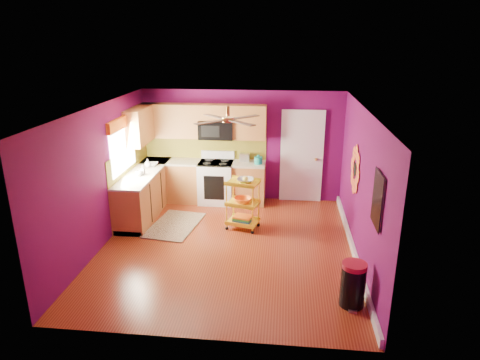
# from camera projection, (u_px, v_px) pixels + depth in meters

# --- Properties ---
(ground) EXTENTS (5.00, 5.00, 0.00)m
(ground) POSITION_uv_depth(u_px,v_px,m) (228.00, 247.00, 7.73)
(ground) COLOR maroon
(ground) RESTS_ON ground
(room_envelope) EXTENTS (4.54, 5.04, 2.52)m
(room_envelope) POSITION_uv_depth(u_px,v_px,m) (228.00, 160.00, 7.20)
(room_envelope) COLOR #5D0A4D
(room_envelope) RESTS_ON ground
(lower_cabinets) EXTENTS (2.81, 2.31, 0.94)m
(lower_cabinets) POSITION_uv_depth(u_px,v_px,m) (178.00, 188.00, 9.44)
(lower_cabinets) COLOR #975A29
(lower_cabinets) RESTS_ON ground
(electric_range) EXTENTS (0.76, 0.66, 1.13)m
(electric_range) POSITION_uv_depth(u_px,v_px,m) (216.00, 182.00, 9.68)
(electric_range) COLOR white
(electric_range) RESTS_ON ground
(upper_cabinetry) EXTENTS (2.80, 2.30, 1.26)m
(upper_cabinetry) POSITION_uv_depth(u_px,v_px,m) (184.00, 124.00, 9.32)
(upper_cabinetry) COLOR #975A29
(upper_cabinetry) RESTS_ON ground
(left_window) EXTENTS (0.08, 1.35, 1.08)m
(left_window) POSITION_uv_depth(u_px,v_px,m) (122.00, 137.00, 8.39)
(left_window) COLOR white
(left_window) RESTS_ON ground
(panel_door) EXTENTS (0.95, 0.11, 2.15)m
(panel_door) POSITION_uv_depth(u_px,v_px,m) (302.00, 157.00, 9.59)
(panel_door) COLOR white
(panel_door) RESTS_ON ground
(right_wall_art) EXTENTS (0.04, 2.74, 1.04)m
(right_wall_art) POSITION_uv_depth(u_px,v_px,m) (364.00, 181.00, 6.72)
(right_wall_art) COLOR black
(right_wall_art) RESTS_ON ground
(ceiling_fan) EXTENTS (1.01, 1.01, 0.26)m
(ceiling_fan) POSITION_uv_depth(u_px,v_px,m) (228.00, 119.00, 7.18)
(ceiling_fan) COLOR #BF8C3F
(ceiling_fan) RESTS_ON ground
(shag_rug) EXTENTS (1.04, 1.50, 0.02)m
(shag_rug) POSITION_uv_depth(u_px,v_px,m) (175.00, 225.00, 8.58)
(shag_rug) COLOR black
(shag_rug) RESTS_ON ground
(rolling_cart) EXTENTS (0.69, 0.57, 1.08)m
(rolling_cart) POSITION_uv_depth(u_px,v_px,m) (243.00, 202.00, 8.30)
(rolling_cart) COLOR yellow
(rolling_cart) RESTS_ON ground
(trash_can) EXTENTS (0.39, 0.41, 0.66)m
(trash_can) POSITION_uv_depth(u_px,v_px,m) (353.00, 284.00, 5.96)
(trash_can) COLOR black
(trash_can) RESTS_ON ground
(teal_kettle) EXTENTS (0.18, 0.18, 0.21)m
(teal_kettle) POSITION_uv_depth(u_px,v_px,m) (258.00, 160.00, 9.38)
(teal_kettle) COLOR #139183
(teal_kettle) RESTS_ON lower_cabinets
(toaster) EXTENTS (0.22, 0.15, 0.18)m
(toaster) POSITION_uv_depth(u_px,v_px,m) (245.00, 157.00, 9.58)
(toaster) COLOR beige
(toaster) RESTS_ON lower_cabinets
(soap_bottle_a) EXTENTS (0.09, 0.09, 0.19)m
(soap_bottle_a) POSITION_uv_depth(u_px,v_px,m) (143.00, 170.00, 8.65)
(soap_bottle_a) COLOR #EA3F72
(soap_bottle_a) RESTS_ON lower_cabinets
(soap_bottle_b) EXTENTS (0.14, 0.14, 0.18)m
(soap_bottle_b) POSITION_uv_depth(u_px,v_px,m) (148.00, 163.00, 9.15)
(soap_bottle_b) COLOR white
(soap_bottle_b) RESTS_ON lower_cabinets
(counter_dish) EXTENTS (0.24, 0.24, 0.06)m
(counter_dish) POSITION_uv_depth(u_px,v_px,m) (152.00, 164.00, 9.27)
(counter_dish) COLOR white
(counter_dish) RESTS_ON lower_cabinets
(counter_cup) EXTENTS (0.14, 0.14, 0.11)m
(counter_cup) POSITION_uv_depth(u_px,v_px,m) (139.00, 173.00, 8.59)
(counter_cup) COLOR white
(counter_cup) RESTS_ON lower_cabinets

